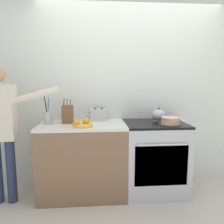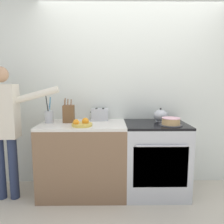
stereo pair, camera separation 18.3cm
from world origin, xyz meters
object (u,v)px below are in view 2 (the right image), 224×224
object	(u,v)px
knife_block	(69,114)
fruit_bowl	(82,124)
person_baker	(4,122)
tea_kettle	(161,116)
utensil_crock	(49,116)
layer_cake	(171,122)
stove_range	(155,158)
toaster	(100,114)

from	to	relation	value
knife_block	fruit_bowl	size ratio (longest dim) A/B	1.29
fruit_bowl	person_baker	distance (m)	0.93
tea_kettle	utensil_crock	distance (m)	1.46
tea_kettle	knife_block	world-z (taller)	knife_block
tea_kettle	person_baker	world-z (taller)	person_baker
layer_cake	fruit_bowl	size ratio (longest dim) A/B	1.12
layer_cake	utensil_crock	xyz separation A→B (m)	(-1.52, 0.18, 0.04)
layer_cake	knife_block	world-z (taller)	knife_block
utensil_crock	person_baker	distance (m)	0.52
stove_range	person_baker	distance (m)	1.93
layer_cake	knife_block	xyz separation A→B (m)	(-1.27, 0.22, 0.07)
utensil_crock	person_baker	world-z (taller)	person_baker
knife_block	person_baker	bearing A→B (deg)	-163.76
tea_kettle	knife_block	bearing A→B (deg)	-177.61
utensil_crock	knife_block	bearing A→B (deg)	8.18
toaster	person_baker	xyz separation A→B (m)	(-1.13, -0.34, -0.04)
layer_cake	tea_kettle	bearing A→B (deg)	103.66
person_baker	stove_range	bearing A→B (deg)	12.42
tea_kettle	fruit_bowl	distance (m)	1.05
knife_block	fruit_bowl	bearing A→B (deg)	-51.14
tea_kettle	toaster	size ratio (longest dim) A/B	0.93
knife_block	toaster	bearing A→B (deg)	17.37
tea_kettle	person_baker	size ratio (longest dim) A/B	0.14
layer_cake	toaster	world-z (taller)	toaster
tea_kettle	person_baker	xyz separation A→B (m)	(-1.94, -0.26, -0.03)
tea_kettle	utensil_crock	world-z (taller)	utensil_crock
stove_range	fruit_bowl	bearing A→B (deg)	-169.99
layer_cake	fruit_bowl	xyz separation A→B (m)	(-1.07, -0.03, -0.01)
toaster	person_baker	size ratio (longest dim) A/B	0.15
person_baker	toaster	bearing A→B (deg)	25.12
knife_block	utensil_crock	xyz separation A→B (m)	(-0.25, -0.04, -0.03)
tea_kettle	utensil_crock	bearing A→B (deg)	-176.62
person_baker	layer_cake	bearing A→B (deg)	8.44
layer_cake	tea_kettle	world-z (taller)	tea_kettle
tea_kettle	fruit_bowl	size ratio (longest dim) A/B	0.92
layer_cake	toaster	distance (m)	0.94
layer_cake	knife_block	bearing A→B (deg)	170.41
stove_range	layer_cake	bearing A→B (deg)	-40.22
layer_cake	utensil_crock	distance (m)	1.53
stove_range	knife_block	world-z (taller)	knife_block
knife_block	fruit_bowl	distance (m)	0.33
layer_cake	utensil_crock	world-z (taller)	utensil_crock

